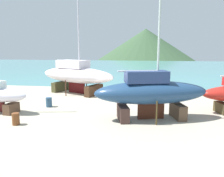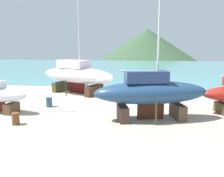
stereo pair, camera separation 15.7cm
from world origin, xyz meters
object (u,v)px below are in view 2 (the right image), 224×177
Objects in this scene: barrel_rust_near at (3,93)px; barrel_tipped_right at (49,102)px; barrel_ochre at (16,119)px; worker at (130,86)px; barrel_tipped_center at (9,94)px; sailboat_large_starboard at (77,74)px; sailboat_mid_port at (151,92)px.

barrel_tipped_right is (7.55, -3.87, 0.14)m from barrel_rust_near.
barrel_tipped_right is at bearing -27.16° from barrel_rust_near.
barrel_tipped_right reaches higher than barrel_ochre.
barrel_rust_near is at bearing -58.68° from worker.
barrel_ochre is at bearing -92.66° from barrel_tipped_right.
sailboat_large_starboard is at bearing 26.71° from barrel_tipped_center.
worker is 1.80× the size of barrel_tipped_right.
worker is 15.38m from barrel_rust_near.
barrel_tipped_right is at bearing -26.16° from worker.
barrel_tipped_right is at bearing -27.51° from barrel_tipped_center.
barrel_tipped_right is at bearing 87.34° from barrel_ochre.
worker is (6.55, 1.44, -1.51)m from sailboat_large_starboard.
barrel_ochre is at bearing -70.27° from sailboat_large_starboard.
barrel_tipped_center is at bearing 152.49° from barrel_tipped_right.
sailboat_mid_port is 17.28m from barrel_tipped_center.
sailboat_mid_port is 10.12m from barrel_tipped_right.
sailboat_large_starboard reaches higher than sailboat_mid_port.
sailboat_large_starboard reaches higher than barrel_ochre.
worker is at bearing 36.06° from sailboat_large_starboard.
sailboat_mid_port is at bearing 27.37° from worker.
sailboat_mid_port reaches higher than barrel_tipped_right.
sailboat_large_starboard is 6.87m from worker.
sailboat_mid_port is at bearing -22.24° from sailboat_large_starboard.
barrel_tipped_right is (-0.59, -6.96, -1.91)m from sailboat_large_starboard.
sailboat_large_starboard is 19.61× the size of barrel_tipped_right.
sailboat_large_starboard is 23.38× the size of barrel_tipped_center.
sailboat_mid_port is 15.79× the size of barrel_tipped_right.
worker is 11.03m from barrel_tipped_right.
barrel_tipped_center is (-16.18, 5.79, -1.84)m from sailboat_mid_port.
sailboat_large_starboard is at bearing -63.40° from worker.
barrel_tipped_center is at bearing -55.64° from worker.
barrel_rust_near is at bearing 155.10° from barrel_tipped_center.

